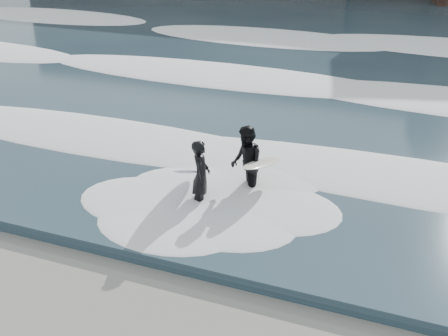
{
  "coord_description": "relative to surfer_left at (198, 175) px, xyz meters",
  "views": [
    {
      "loc": [
        4.73,
        -5.59,
        7.0
      ],
      "look_at": [
        0.05,
        6.24,
        1.0
      ],
      "focal_mm": 45.0,
      "sensor_mm": 36.0,
      "label": 1
    }
  ],
  "objects": [
    {
      "name": "foam_far",
      "position": [
        0.44,
        19.25,
        -0.49
      ],
      "size": [
        60.0,
        4.8,
        0.3
      ],
      "primitive_type": "ellipsoid",
      "color": "white",
      "rests_on": "sea"
    },
    {
      "name": "foam_mid",
      "position": [
        0.44,
        10.25,
        -0.52
      ],
      "size": [
        60.0,
        4.0,
        0.24
      ],
      "primitive_type": "ellipsoid",
      "color": "white",
      "rests_on": "sea"
    },
    {
      "name": "surfer_left",
      "position": [
        0.0,
        0.0,
        0.0
      ],
      "size": [
        1.27,
        2.11,
        1.87
      ],
      "color": "black",
      "rests_on": "ground"
    },
    {
      "name": "foam_near",
      "position": [
        0.44,
        3.25,
        -0.54
      ],
      "size": [
        60.0,
        3.2,
        0.2
      ],
      "primitive_type": "ellipsoid",
      "color": "white",
      "rests_on": "sea"
    },
    {
      "name": "sea",
      "position": [
        0.44,
        23.25,
        -0.79
      ],
      "size": [
        90.0,
        52.0,
        0.3
      ],
      "primitive_type": "cube",
      "color": "#283C49",
      "rests_on": "ground"
    },
    {
      "name": "surfer_right",
      "position": [
        0.93,
        1.0,
        0.05
      ],
      "size": [
        1.37,
        1.9,
        1.97
      ],
      "color": "black",
      "rests_on": "ground"
    }
  ]
}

